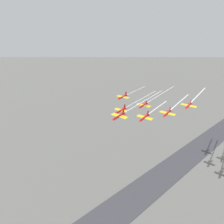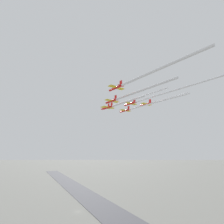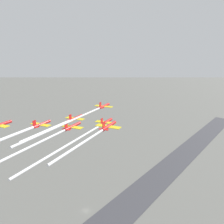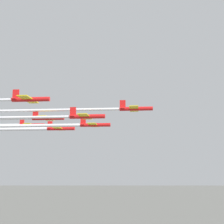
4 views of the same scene
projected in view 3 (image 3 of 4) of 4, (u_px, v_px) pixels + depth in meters
ground_plane at (86, 211)px, 143.82m from camera, size 3000.00×3000.00×0.00m
jet_0 at (104, 106)px, 111.70m from camera, size 10.11×9.86×3.45m
jet_1 at (75, 118)px, 103.87m from camera, size 10.11×9.86×3.45m
jet_2 at (106, 122)px, 97.01m from camera, size 10.11×9.86×3.45m
jet_3 at (41, 124)px, 95.10m from camera, size 10.11×9.86×3.45m
jet_4 at (72, 126)px, 87.95m from camera, size 10.11×9.86×3.45m
jet_5 at (109, 126)px, 80.51m from camera, size 10.11×9.86×3.45m
smoke_trail_0 at (67, 123)px, 84.58m from camera, size 48.49×22.04×0.82m
smoke_trail_1 at (48, 130)px, 87.27m from camera, size 26.58×12.55×1.09m
smoke_trail_2 at (68, 145)px, 72.54m from camera, size 42.91×19.52×0.76m
smoke_trail_4 at (6, 159)px, 60.75m from camera, size 48.65×22.09×0.80m
smoke_trail_5 at (80, 144)px, 64.14m from camera, size 25.98×12.04×0.76m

